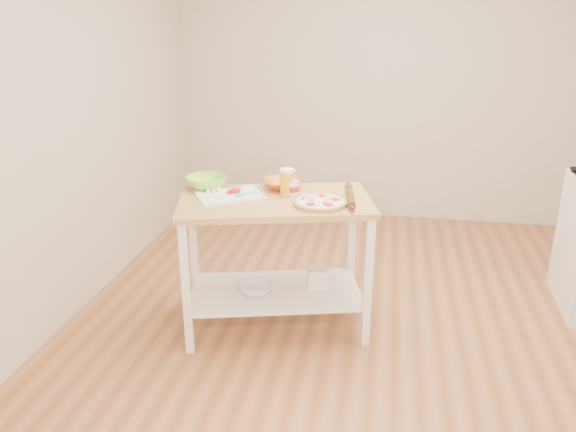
% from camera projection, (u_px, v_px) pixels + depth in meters
% --- Properties ---
extents(room_shell, '(4.04, 4.54, 2.74)m').
position_uv_depth(room_shell, '(374.00, 129.00, 3.31)').
color(room_shell, '#A4673C').
rests_on(room_shell, ground).
extents(prep_island, '(1.32, 0.93, 0.90)m').
position_uv_depth(prep_island, '(275.00, 236.00, 3.59)').
color(prep_island, tan).
rests_on(prep_island, ground).
extents(pizza, '(0.32, 0.32, 0.05)m').
position_uv_depth(pizza, '(320.00, 202.00, 3.39)').
color(pizza, tan).
rests_on(pizza, prep_island).
extents(cutting_board, '(0.50, 0.46, 0.04)m').
position_uv_depth(cutting_board, '(229.00, 194.00, 3.56)').
color(cutting_board, white).
rests_on(cutting_board, prep_island).
extents(spatula, '(0.12, 0.12, 0.01)m').
position_uv_depth(spatula, '(245.00, 194.00, 3.54)').
color(spatula, '#38D8D8').
rests_on(spatula, cutting_board).
extents(knife, '(0.23, 0.18, 0.01)m').
position_uv_depth(knife, '(219.00, 189.00, 3.65)').
color(knife, silver).
rests_on(knife, cutting_board).
extents(orange_bowl, '(0.32, 0.32, 0.06)m').
position_uv_depth(orange_bowl, '(283.00, 184.00, 3.71)').
color(orange_bowl, '#D65412').
rests_on(orange_bowl, prep_island).
extents(green_bowl, '(0.32, 0.32, 0.08)m').
position_uv_depth(green_bowl, '(206.00, 182.00, 3.69)').
color(green_bowl, '#8DDE3A').
rests_on(green_bowl, prep_island).
extents(beer_pint, '(0.09, 0.09, 0.18)m').
position_uv_depth(beer_pint, '(287.00, 182.00, 3.53)').
color(beer_pint, gold).
rests_on(beer_pint, prep_island).
extents(yogurt_tub, '(0.08, 0.08, 0.18)m').
position_uv_depth(yogurt_tub, '(292.00, 188.00, 3.54)').
color(yogurt_tub, white).
rests_on(yogurt_tub, prep_island).
extents(rolling_pin, '(0.10, 0.41, 0.05)m').
position_uv_depth(rolling_pin, '(350.00, 196.00, 3.48)').
color(rolling_pin, '#563413').
rests_on(rolling_pin, prep_island).
extents(shelf_glass_bowl, '(0.30, 0.30, 0.07)m').
position_uv_depth(shelf_glass_bowl, '(255.00, 288.00, 3.67)').
color(shelf_glass_bowl, silver).
rests_on(shelf_glass_bowl, prep_island).
extents(shelf_bin, '(0.16, 0.16, 0.13)m').
position_uv_depth(shelf_bin, '(318.00, 277.00, 3.76)').
color(shelf_bin, white).
rests_on(shelf_bin, prep_island).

